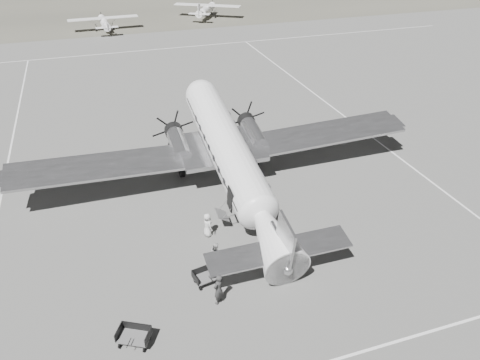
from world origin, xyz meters
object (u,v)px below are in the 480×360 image
object	(u,v)px
baggage_cart_near	(207,277)
passenger	(207,225)
ground_crew	(218,289)
dc3_airliner	(231,158)
light_plane_right	(207,11)
ramp_agent	(216,254)
light_plane_left	(104,24)
baggage_cart_far	(134,337)

from	to	relation	value
baggage_cart_near	passenger	world-z (taller)	passenger
ground_crew	dc3_airliner	bearing A→B (deg)	-149.26
dc3_airliner	light_plane_right	distance (m)	58.33
baggage_cart_near	ramp_agent	xyz separation A→B (m)	(0.91, 1.31, 0.32)
light_plane_left	baggage_cart_far	world-z (taller)	light_plane_left
light_plane_left	baggage_cart_near	world-z (taller)	light_plane_left
baggage_cart_far	ramp_agent	world-z (taller)	ramp_agent
light_plane_left	ramp_agent	xyz separation A→B (m)	(1.59, -59.44, -0.40)
baggage_cart_near	ramp_agent	world-z (taller)	ramp_agent
ground_crew	ramp_agent	size ratio (longest dim) A/B	1.23
ramp_agent	baggage_cart_near	bearing A→B (deg)	138.71
light_plane_right	ramp_agent	bearing A→B (deg)	-73.73
light_plane_left	ground_crew	size ratio (longest dim) A/B	6.05
baggage_cart_near	light_plane_left	bearing A→B (deg)	79.36
light_plane_right	baggage_cart_far	xyz separation A→B (m)	(-21.53, -67.91, -0.80)
ground_crew	passenger	distance (m)	5.70
ramp_agent	passenger	distance (m)	2.72
dc3_airliner	baggage_cart_far	distance (m)	14.06
light_plane_left	dc3_airliner	bearing A→B (deg)	-87.00
baggage_cart_near	ground_crew	bearing A→B (deg)	-94.06
baggage_cart_near	passenger	bearing A→B (deg)	63.04
light_plane_left	ground_crew	distance (m)	62.36
ground_crew	ramp_agent	bearing A→B (deg)	-141.90
light_plane_right	passenger	xyz separation A→B (m)	(-16.14, -61.00, -0.45)
baggage_cart_near	ground_crew	xyz separation A→B (m)	(0.20, -1.60, 0.48)
light_plane_left	ground_crew	bearing A→B (deg)	-91.25
ramp_agent	passenger	size ratio (longest dim) A/B	0.93
ground_crew	light_plane_left	bearing A→B (deg)	-127.53
light_plane_right	baggage_cart_near	xyz separation A→B (m)	(-17.27, -65.02, -0.82)
light_plane_left	ramp_agent	size ratio (longest dim) A/B	7.42
dc3_airliner	baggage_cart_far	world-z (taller)	dc3_airliner
dc3_airliner	ramp_agent	bearing A→B (deg)	-113.69
dc3_airliner	ground_crew	xyz separation A→B (m)	(-3.77, -9.86, -1.93)
dc3_airliner	passenger	xyz separation A→B (m)	(-2.84, -4.23, -2.04)
ground_crew	baggage_cart_far	bearing A→B (deg)	-22.24
passenger	dc3_airliner	bearing A→B (deg)	-51.83
baggage_cart_near	ground_crew	size ratio (longest dim) A/B	0.82
baggage_cart_far	light_plane_right	bearing A→B (deg)	101.00
light_plane_left	ramp_agent	world-z (taller)	light_plane_left
baggage_cart_near	baggage_cart_far	world-z (taller)	baggage_cart_far
dc3_airliner	passenger	distance (m)	5.49
ground_crew	ramp_agent	world-z (taller)	ground_crew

